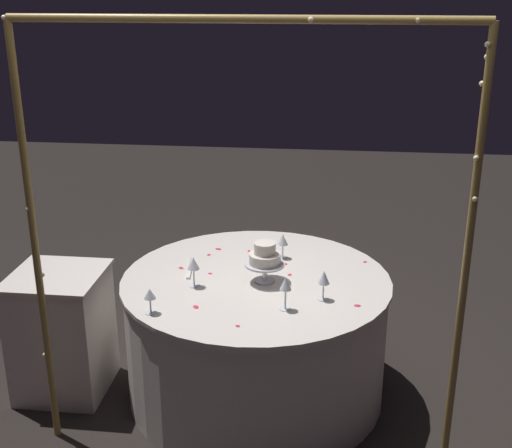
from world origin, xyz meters
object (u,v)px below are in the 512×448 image
Objects in this scene: main_table at (256,336)px; wine_glass_1 at (193,265)px; wine_glass_2 at (286,285)px; wine_glass_3 at (324,279)px; wine_glass_0 at (150,295)px; wine_glass_4 at (283,241)px; decorative_arch at (242,187)px; cake_knife at (190,269)px; side_table at (62,332)px; tiered_cake at (265,257)px.

main_table is 0.60m from wine_glass_1.
wine_glass_3 is at bearing -144.30° from wine_glass_2.
main_table is 11.31× the size of wine_glass_0.
wine_glass_0 is 0.89× the size of wine_glass_4.
wine_glass_2 is at bearing -137.90° from decorative_arch.
wine_glass_2 is 0.60× the size of cake_knife.
decorative_arch is at bearing 173.18° from wine_glass_0.
wine_glass_4 is at bearing -98.55° from decorative_arch.
wine_glass_3 reaches higher than wine_glass_4.
cake_knife is (0.07, -0.21, -0.12)m from wine_glass_1.
wine_glass_3 reaches higher than wine_glass_0.
wine_glass_3 is (-0.37, -0.30, -0.56)m from decorative_arch.
decorative_arch is 2.92× the size of side_table.
wine_glass_1 is 0.70m from wine_glass_3.
wine_glass_2 is (-0.51, 0.21, 0.01)m from wine_glass_1.
wine_glass_3 is (-1.48, 0.12, 0.47)m from side_table.
main_table is 1.11m from side_table.
tiered_cake is 0.35m from wine_glass_4.
cake_knife is at bearing -10.20° from main_table.
decorative_arch reaches higher than wine_glass_2.
decorative_arch is 1.01m from wine_glass_4.
side_table is 5.57× the size of wine_glass_0.
decorative_arch is 16.24× the size of wine_glass_0.
side_table is (1.11, -0.43, -1.04)m from decorative_arch.
wine_glass_1 is (-0.79, 0.04, 0.48)m from side_table.
decorative_arch reaches higher than wine_glass_3.
wine_glass_3 is (-0.32, 0.18, -0.02)m from tiered_cake.
decorative_arch reaches higher than main_table.
tiered_cake is at bearing -140.36° from wine_glass_0.
main_table is at bearing -156.53° from wine_glass_1.
decorative_arch is 13.01× the size of wine_glass_1.
cake_knife is (0.51, 0.24, -0.10)m from wine_glass_4.
main_table is at bearing -175.04° from side_table.
main_table is at bearing -135.11° from wine_glass_0.
wine_glass_1 is 1.02× the size of wine_glass_3.
wine_glass_3 is at bearing 115.48° from wine_glass_4.
tiered_cake is at bearing -66.75° from wine_glass_2.
wine_glass_1 is at bearing 107.89° from cake_knife.
wine_glass_0 is at bearing 52.54° from wine_glass_4.
wine_glass_0 reaches higher than side_table.
tiered_cake is at bearing 145.48° from main_table.
decorative_arch is 0.75m from wine_glass_0.
side_table is 3.23× the size of tiered_cake.
wine_glass_4 reaches higher than cake_knife.
wine_glass_3 is at bearing 149.59° from main_table.
side_table is 0.93m from wine_glass_1.
decorative_arch is at bearing 158.95° from side_table.
wine_glass_0 reaches higher than cake_knife.
wine_glass_2 is 1.20× the size of wine_glass_4.
tiered_cake is at bearing 78.21° from wine_glass_4.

